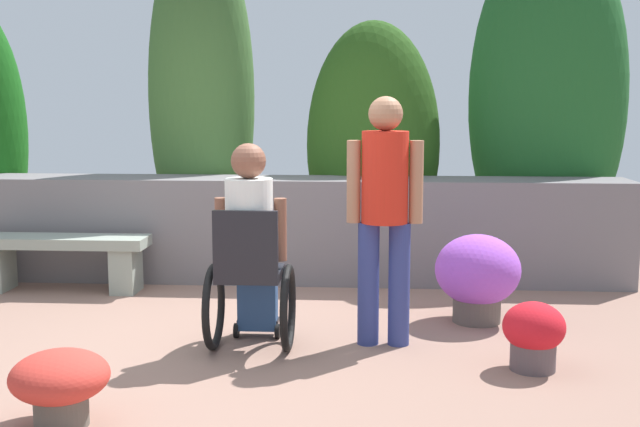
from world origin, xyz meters
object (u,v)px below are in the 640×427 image
Objects in this scene: person_standing_companion at (385,204)px; flower_pot_purple_near at (534,334)px; stone_bench at (61,255)px; flower_pot_red_accent at (60,382)px; flower_pot_terracotta_by_wall at (478,275)px; person_in_wheelchair at (251,254)px.

flower_pot_purple_near is at bearing -29.76° from person_standing_companion.
stone_bench is 3.02× the size of flower_pot_red_accent.
person_in_wheelchair is at bearing -154.67° from flower_pot_terracotta_by_wall.
flower_pot_terracotta_by_wall is at bearing -18.01° from stone_bench.
person_standing_companion is 2.26m from flower_pot_red_accent.
person_in_wheelchair is 2.08× the size of flower_pot_terracotta_by_wall.
person_standing_companion is (2.69, -1.30, 0.62)m from stone_bench.
flower_pot_red_accent is (-0.75, -1.30, -0.40)m from person_in_wheelchair.
flower_pot_terracotta_by_wall reaches higher than stone_bench.
stone_bench is at bearing 111.69° from flower_pot_red_accent.
flower_pot_red_accent is (1.09, -2.74, -0.08)m from stone_bench.
flower_pot_terracotta_by_wall is (1.53, 0.72, -0.28)m from person_in_wheelchair.
person_in_wheelchair is (1.84, -1.44, 0.31)m from stone_bench.
stone_bench is at bearing 142.26° from person_in_wheelchair.
person_in_wheelchair reaches higher than flower_pot_red_accent.
flower_pot_terracotta_by_wall reaches higher than flower_pot_red_accent.
stone_bench is 3.05m from person_standing_companion.
flower_pot_red_accent is (-1.60, -1.44, -0.71)m from person_standing_companion.
flower_pot_red_accent is (-2.48, -1.00, 0.00)m from flower_pot_purple_near.
person_in_wheelchair reaches higher than flower_pot_purple_near.
stone_bench is at bearing 168.00° from flower_pot_terracotta_by_wall.
flower_pot_purple_near is at bearing -9.61° from person_in_wheelchair.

